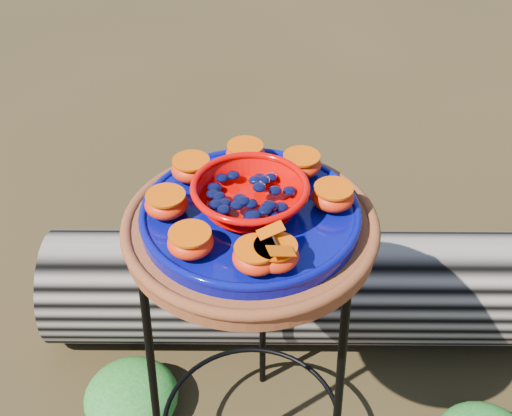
# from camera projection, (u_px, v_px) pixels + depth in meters

# --- Properties ---
(plant_stand) EXTENTS (0.44, 0.44, 0.70)m
(plant_stand) POSITION_uv_depth(u_px,v_px,m) (251.00, 364.00, 1.33)
(plant_stand) COLOR black
(plant_stand) RESTS_ON ground
(terracotta_saucer) EXTENTS (0.43, 0.43, 0.03)m
(terracotta_saucer) POSITION_uv_depth(u_px,v_px,m) (250.00, 229.00, 1.10)
(terracotta_saucer) COLOR maroon
(terracotta_saucer) RESTS_ON plant_stand
(cobalt_plate) EXTENTS (0.37, 0.37, 0.02)m
(cobalt_plate) POSITION_uv_depth(u_px,v_px,m) (250.00, 215.00, 1.08)
(cobalt_plate) COLOR #07093F
(cobalt_plate) RESTS_ON terracotta_saucer
(red_bowl) EXTENTS (0.18, 0.18, 0.05)m
(red_bowl) POSITION_uv_depth(u_px,v_px,m) (250.00, 198.00, 1.06)
(red_bowl) COLOR #CB0200
(red_bowl) RESTS_ON cobalt_plate
(glass_gems) EXTENTS (0.14, 0.14, 0.02)m
(glass_gems) POSITION_uv_depth(u_px,v_px,m) (250.00, 179.00, 1.03)
(glass_gems) COLOR black
(glass_gems) RESTS_ON red_bowl
(orange_half_0) EXTENTS (0.07, 0.07, 0.04)m
(orange_half_0) POSITION_uv_depth(u_px,v_px,m) (275.00, 255.00, 0.96)
(orange_half_0) COLOR #C20100
(orange_half_0) RESTS_ON cobalt_plate
(orange_half_1) EXTENTS (0.07, 0.07, 0.04)m
(orange_half_1) POSITION_uv_depth(u_px,v_px,m) (333.00, 197.00, 1.07)
(orange_half_1) COLOR #C20100
(orange_half_1) RESTS_ON cobalt_plate
(orange_half_2) EXTENTS (0.07, 0.07, 0.04)m
(orange_half_2) POSITION_uv_depth(u_px,v_px,m) (301.00, 165.00, 1.14)
(orange_half_2) COLOR #C20100
(orange_half_2) RESTS_ON cobalt_plate
(orange_half_3) EXTENTS (0.07, 0.07, 0.04)m
(orange_half_3) POSITION_uv_depth(u_px,v_px,m) (245.00, 154.00, 1.17)
(orange_half_3) COLOR #C20100
(orange_half_3) RESTS_ON cobalt_plate
(orange_half_4) EXTENTS (0.07, 0.07, 0.04)m
(orange_half_4) POSITION_uv_depth(u_px,v_px,m) (192.00, 169.00, 1.13)
(orange_half_4) COLOR #C20100
(orange_half_4) RESTS_ON cobalt_plate
(orange_half_5) EXTENTS (0.07, 0.07, 0.04)m
(orange_half_5) POSITION_uv_depth(u_px,v_px,m) (166.00, 204.00, 1.05)
(orange_half_5) COLOR #C20100
(orange_half_5) RESTS_ON cobalt_plate
(orange_half_6) EXTENTS (0.07, 0.07, 0.04)m
(orange_half_6) POSITION_uv_depth(u_px,v_px,m) (190.00, 242.00, 0.98)
(orange_half_6) COLOR #C20100
(orange_half_6) RESTS_ON cobalt_plate
(orange_half_7) EXTENTS (0.07, 0.07, 0.04)m
(orange_half_7) POSITION_uv_depth(u_px,v_px,m) (256.00, 257.00, 0.95)
(orange_half_7) COLOR #C20100
(orange_half_7) RESTS_ON cobalt_plate
(butterfly) EXTENTS (0.10, 0.09, 0.02)m
(butterfly) POSITION_uv_depth(u_px,v_px,m) (276.00, 241.00, 0.94)
(butterfly) COLOR #C54500
(butterfly) RESTS_ON orange_half_0
(driftwood_log) EXTENTS (1.71, 0.63, 0.31)m
(driftwood_log) POSITION_uv_depth(u_px,v_px,m) (355.00, 287.00, 1.77)
(driftwood_log) COLOR black
(driftwood_log) RESTS_ON ground
(foliage_left) EXTENTS (0.24, 0.24, 0.12)m
(foliage_left) POSITION_uv_depth(u_px,v_px,m) (131.00, 395.00, 1.61)
(foliage_left) COLOR #145A12
(foliage_left) RESTS_ON ground
(foliage_back) EXTENTS (0.28, 0.28, 0.14)m
(foliage_back) POSITION_uv_depth(u_px,v_px,m) (260.00, 280.00, 1.91)
(foliage_back) COLOR #145A12
(foliage_back) RESTS_ON ground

